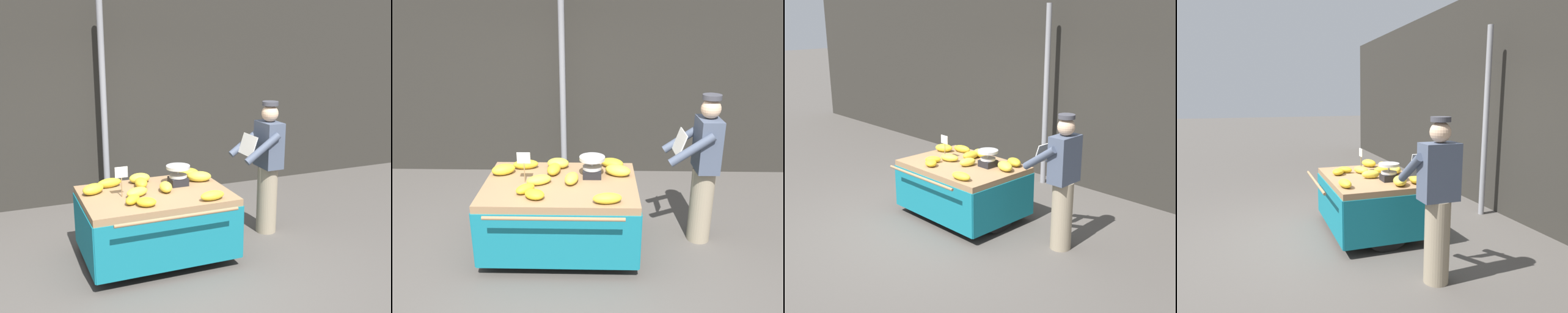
{
  "view_description": "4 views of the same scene",
  "coord_description": "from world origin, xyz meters",
  "views": [
    {
      "loc": [
        -1.54,
        -4.5,
        2.57
      ],
      "look_at": [
        0.57,
        0.62,
        1.15
      ],
      "focal_mm": 45.42,
      "sensor_mm": 36.0,
      "label": 1
    },
    {
      "loc": [
        0.44,
        -3.5,
        2.62
      ],
      "look_at": [
        0.35,
        0.49,
        1.12
      ],
      "focal_mm": 38.1,
      "sensor_mm": 36.0,
      "label": 2
    },
    {
      "loc": [
        4.99,
        -3.92,
        2.91
      ],
      "look_at": [
        0.55,
        0.4,
        1.04
      ],
      "focal_mm": 45.61,
      "sensor_mm": 36.0,
      "label": 3
    },
    {
      "loc": [
        4.68,
        -0.96,
        1.91
      ],
      "look_at": [
        0.25,
        0.52,
        1.12
      ],
      "focal_mm": 32.61,
      "sensor_mm": 36.0,
      "label": 4
    }
  ],
  "objects": [
    {
      "name": "banana_bunch_2",
      "position": [
        -0.28,
        0.28,
        0.85
      ],
      "size": [
        0.24,
        0.24,
        0.09
      ],
      "primitive_type": "ellipsoid",
      "rotation": [
        0.0,
        0.0,
        2.41
      ],
      "color": "gold",
      "rests_on": "banana_cart"
    },
    {
      "name": "banana_bunch_9",
      "position": [
        -0.17,
        0.49,
        0.85
      ],
      "size": [
        0.3,
        0.24,
        0.1
      ],
      "primitive_type": "ellipsoid",
      "rotation": [
        0.0,
        0.0,
        2.0
      ],
      "color": "yellow",
      "rests_on": "banana_cart"
    },
    {
      "name": "weighing_scale",
      "position": [
        0.39,
        0.71,
        0.92
      ],
      "size": [
        0.28,
        0.28,
        0.24
      ],
      "color": "black",
      "rests_on": "banana_cart"
    },
    {
      "name": "banana_bunch_10",
      "position": [
        -0.38,
        0.92,
        0.86
      ],
      "size": [
        0.3,
        0.17,
        0.11
      ],
      "primitive_type": "ellipsoid",
      "rotation": [
        0.0,
        0.0,
        1.74
      ],
      "color": "gold",
      "rests_on": "banana_cart"
    },
    {
      "name": "ground_plane",
      "position": [
        0.0,
        0.0,
        0.0
      ],
      "size": [
        60.0,
        60.0,
        0.0
      ],
      "primitive_type": "plane",
      "color": "#514C47"
    },
    {
      "name": "banana_bunch_4",
      "position": [
        0.67,
        0.75,
        0.86
      ],
      "size": [
        0.33,
        0.26,
        0.12
      ],
      "primitive_type": "ellipsoid",
      "rotation": [
        0.0,
        0.0,
        1.2
      ],
      "color": "yellow",
      "rests_on": "banana_cart"
    },
    {
      "name": "banana_bunch_8",
      "position": [
        -0.01,
        0.95,
        0.86
      ],
      "size": [
        0.25,
        0.17,
        0.12
      ],
      "primitive_type": "ellipsoid",
      "rotation": [
        0.0,
        0.0,
        1.53
      ],
      "color": "yellow",
      "rests_on": "banana_cart"
    },
    {
      "name": "back_wall",
      "position": [
        0.0,
        2.94,
        1.85
      ],
      "size": [
        16.0,
        0.24,
        3.7
      ],
      "primitive_type": "cube",
      "color": "#2D2B26",
      "rests_on": "ground"
    },
    {
      "name": "banana_cart",
      "position": [
        0.05,
        0.54,
        0.59
      ],
      "size": [
        1.65,
        1.37,
        0.8
      ],
      "color": "#93704C",
      "rests_on": "ground"
    },
    {
      "name": "banana_bunch_1",
      "position": [
        -0.6,
        0.75,
        0.86
      ],
      "size": [
        0.31,
        0.27,
        0.12
      ],
      "primitive_type": "ellipsoid",
      "rotation": [
        0.0,
        0.0,
        2.08
      ],
      "color": "yellow",
      "rests_on": "banana_cart"
    },
    {
      "name": "street_pole",
      "position": [
        -0.07,
        2.52,
        1.49
      ],
      "size": [
        0.09,
        0.09,
        2.98
      ],
      "primitive_type": "cylinder",
      "color": "gray",
      "rests_on": "ground"
    },
    {
      "name": "banana_bunch_7",
      "position": [
        0.54,
        0.07,
        0.85
      ],
      "size": [
        0.3,
        0.17,
        0.1
      ],
      "primitive_type": "ellipsoid",
      "rotation": [
        0.0,
        0.0,
        1.7
      ],
      "color": "yellow",
      "rests_on": "banana_cart"
    },
    {
      "name": "banana_bunch_5",
      "position": [
        -0.04,
        0.78,
        0.86
      ],
      "size": [
        0.18,
        0.27,
        0.11
      ],
      "primitive_type": "ellipsoid",
      "rotation": [
        0.0,
        0.0,
        3.01
      ],
      "color": "gold",
      "rests_on": "banana_cart"
    },
    {
      "name": "vendor_person",
      "position": [
        1.61,
        0.76,
        0.87
      ],
      "size": [
        0.58,
        0.51,
        1.71
      ],
      "color": "gray",
      "rests_on": "ground"
    },
    {
      "name": "price_sign",
      "position": [
        -0.33,
        0.53,
        1.05
      ],
      "size": [
        0.14,
        0.01,
        0.34
      ],
      "color": "#997A51",
      "rests_on": "banana_cart"
    },
    {
      "name": "banana_bunch_3",
      "position": [
        0.62,
        0.99,
        0.86
      ],
      "size": [
        0.31,
        0.25,
        0.11
      ],
      "primitive_type": "ellipsoid",
      "rotation": [
        0.0,
        0.0,
        1.17
      ],
      "color": "gold",
      "rests_on": "banana_cart"
    },
    {
      "name": "banana_bunch_0",
      "position": [
        0.17,
        0.52,
        0.86
      ],
      "size": [
        0.18,
        0.26,
        0.11
      ],
      "primitive_type": "ellipsoid",
      "rotation": [
        0.0,
        0.0,
        2.97
      ],
      "color": "yellow",
      "rests_on": "banana_cart"
    },
    {
      "name": "banana_bunch_6",
      "position": [
        -0.17,
        0.15,
        0.85
      ],
      "size": [
        0.26,
        0.23,
        0.09
      ],
      "primitive_type": "ellipsoid",
      "rotation": [
        0.0,
        0.0,
        1.1
      ],
      "color": "gold",
      "rests_on": "banana_cart"
    }
  ]
}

